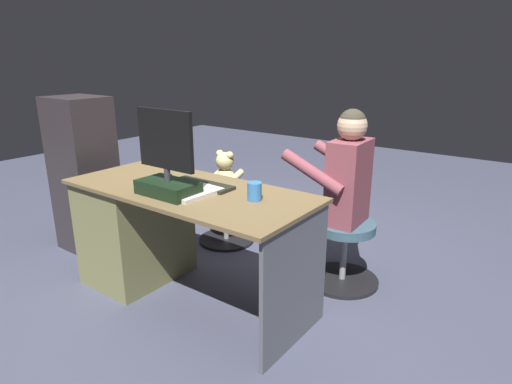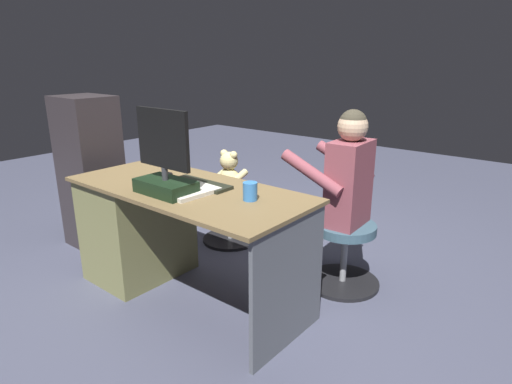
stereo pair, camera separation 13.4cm
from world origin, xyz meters
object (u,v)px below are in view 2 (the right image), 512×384
at_px(tv_remote, 153,184).
at_px(visitor_chair, 344,250).
at_px(cup, 250,191).
at_px(office_chair_teddy, 230,211).
at_px(desk, 147,225).
at_px(person, 338,185).
at_px(keyboard, 200,184).
at_px(monitor, 164,168).
at_px(computer_mouse, 166,175).
at_px(teddy_bear, 230,173).

distance_m(tv_remote, visitor_chair, 1.33).
bearing_deg(cup, office_chair_teddy, -41.53).
bearing_deg(desk, person, -142.93).
bearing_deg(keyboard, monitor, 79.94).
height_order(desk, visitor_chair, desk).
xyz_separation_m(desk, monitor, (-0.42, 0.15, 0.50)).
distance_m(computer_mouse, office_chair_teddy, 0.92).
distance_m(desk, teddy_bear, 0.86).
bearing_deg(monitor, person, -123.21).
bearing_deg(monitor, tv_remote, -17.63).
height_order(monitor, visitor_chair, monitor).
xyz_separation_m(cup, visitor_chair, (-0.23, -0.71, -0.54)).
relative_size(desk, teddy_bear, 4.65).
bearing_deg(cup, visitor_chair, -107.70).
distance_m(monitor, person, 1.13).
bearing_deg(office_chair_teddy, person, 177.31).
xyz_separation_m(keyboard, visitor_chair, (-0.64, -0.69, -0.50)).
xyz_separation_m(monitor, office_chair_teddy, (0.41, -0.98, -0.63)).
relative_size(cup, tv_remote, 0.67).
bearing_deg(computer_mouse, cup, 179.61).
xyz_separation_m(computer_mouse, visitor_chair, (-0.94, -0.71, -0.51)).
distance_m(keyboard, visitor_chair, 1.07).
distance_m(monitor, cup, 0.51).
distance_m(tv_remote, person, 1.18).
xyz_separation_m(desk, computer_mouse, (-0.16, -0.06, 0.37)).
relative_size(monitor, cup, 4.78).
bearing_deg(person, teddy_bear, -3.35).
relative_size(cup, visitor_chair, 0.20).
xyz_separation_m(monitor, cup, (-0.46, -0.21, -0.10)).
distance_m(desk, person, 1.32).
relative_size(tv_remote, person, 0.13).
bearing_deg(person, visitor_chair, 177.31).
bearing_deg(computer_mouse, visitor_chair, -142.99).
relative_size(keyboard, visitor_chair, 0.85).
relative_size(desk, office_chair_teddy, 3.39).
distance_m(office_chair_teddy, visitor_chair, 1.09).
xyz_separation_m(monitor, visitor_chair, (-0.68, -0.93, -0.64)).
relative_size(desk, cup, 15.57).
relative_size(keyboard, tv_remote, 2.80).
bearing_deg(office_chair_teddy, keyboard, 121.17).
bearing_deg(tv_remote, keyboard, -131.24).
bearing_deg(monitor, teddy_bear, -67.62).
xyz_separation_m(tv_remote, person, (-0.80, -0.87, -0.06)).
bearing_deg(visitor_chair, monitor, 53.52).
relative_size(tv_remote, visitor_chair, 0.30).
distance_m(desk, keyboard, 0.59).
bearing_deg(cup, person, -101.92).
relative_size(keyboard, cup, 4.16).
bearing_deg(office_chair_teddy, monitor, 112.62).
height_order(tv_remote, visitor_chair, tv_remote).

